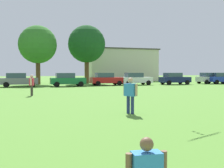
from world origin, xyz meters
The scene contains 13 objects.
ground_plane centered at (0.00, 30.00, 0.00)m, with size 160.00×160.00×0.00m, color #568C33.
adult_bystander centered at (5.40, 12.24, 0.95)m, with size 0.52×0.67×1.60m.
bystander_near_trees centered at (1.37, 22.65, 0.96)m, with size 0.39×0.76×1.62m.
parked_car_gray_1 centered at (0.05, 35.25, 0.86)m, with size 4.30×2.02×1.68m.
parked_car_green_2 centered at (5.79, 34.33, 0.86)m, with size 4.30×2.02×1.68m.
parked_car_red_3 centered at (11.12, 35.22, 0.86)m, with size 4.30×2.02×1.68m.
parked_car_white_4 centered at (15.28, 35.01, 0.86)m, with size 4.30×2.02×1.68m.
parked_car_navy_5 centered at (21.04, 34.45, 0.86)m, with size 4.30×2.02×1.68m.
parked_car_silver_6 centered at (27.71, 35.12, 0.86)m, with size 4.30×2.02×1.68m.
parked_car_blue_7 centered at (28.93, 34.39, 0.86)m, with size 4.30×2.02×1.68m.
tree_right centered at (2.52, 40.59, 5.68)m, with size 5.39×5.39×8.41m.
tree_far_right centered at (9.95, 42.02, 6.12)m, with size 5.82×5.82×9.06m.
house_left centered at (18.73, 50.63, 3.15)m, with size 13.88×6.70×6.29m.
Camera 1 is at (1.08, 1.47, 1.87)m, focal length 42.18 mm.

